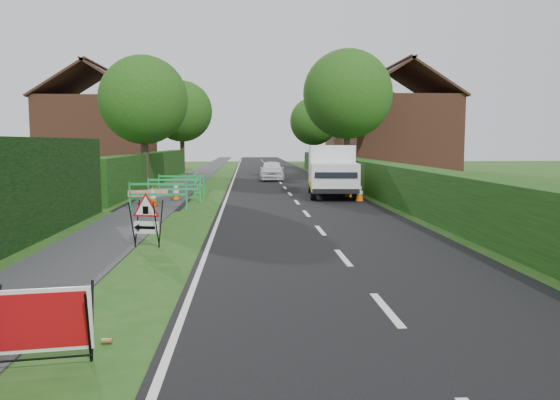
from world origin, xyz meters
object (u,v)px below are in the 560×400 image
triangle_sign (145,216)px  works_van (332,169)px  hatchback_car (272,170)px  red_rect_sign (42,322)px

triangle_sign → works_van: works_van is taller
works_van → hatchback_car: bearing=106.7°
red_rect_sign → works_van: (5.88, 18.17, 0.71)m
triangle_sign → works_van: bearing=75.7°
works_van → hatchback_car: size_ratio=1.38×
triangle_sign → works_van: size_ratio=0.21×
triangle_sign → hatchback_car: size_ratio=0.28×
hatchback_car → red_rect_sign: bearing=-94.8°
red_rect_sign → triangle_sign: (-0.14, 6.57, 0.25)m
red_rect_sign → works_van: bearing=63.7°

